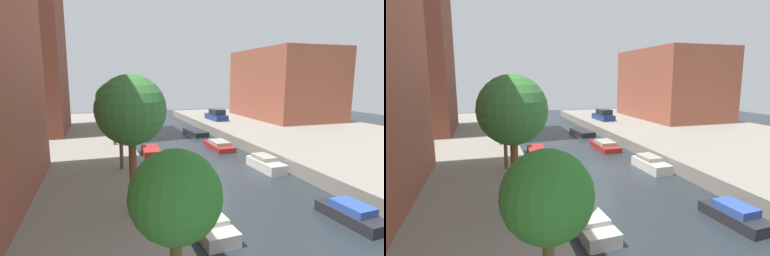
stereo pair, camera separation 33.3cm
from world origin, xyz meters
The scene contains 17 objects.
ground_plane centered at (0.00, 0.00, 0.00)m, with size 84.00×84.00×0.00m, color #232B30.
quay_right centered at (15.00, 0.00, 0.50)m, with size 20.00×64.00×1.00m, color gray.
low_block_right centered at (18.00, 18.09, 5.82)m, with size 10.00×15.08×9.64m, color brown.
street_tree_0 centered at (-6.53, -14.20, 4.45)m, with size 1.84×1.84×4.42m.
street_tree_1 centered at (-6.53, -6.91, 5.39)m, with size 2.97×2.97×5.91m.
street_tree_2 centered at (-6.53, -0.50, 4.78)m, with size 3.16×3.16×5.37m.
street_tree_3 centered at (-6.53, 6.81, 4.01)m, with size 2.11×2.11×4.10m.
street_tree_4 centered at (-6.53, 13.79, 5.07)m, with size 2.15×2.15×5.22m.
street_tree_5 centered at (-6.53, 21.61, 4.27)m, with size 3.02×3.02×4.79m.
parked_car centered at (7.77, 18.51, 1.62)m, with size 1.92×4.31×1.50m.
moored_boat_left_2 centered at (-3.42, -7.91, 0.36)m, with size 1.62×3.46×0.82m.
moored_boat_left_3 centered at (-3.29, -1.45, 0.40)m, with size 1.74×4.34×0.95m.
moored_boat_left_4 centered at (-3.55, 5.91, 0.34)m, with size 1.57×3.19×0.68m.
moored_boat_right_1 centered at (3.37, -9.09, 0.38)m, with size 1.54×3.38×0.92m.
moored_boat_right_2 centered at (3.90, -0.61, 0.43)m, with size 1.52×3.51×1.00m.
moored_boat_right_3 centered at (3.16, 6.56, 0.32)m, with size 1.72×4.27×0.77m.
moored_boat_right_4 centered at (3.19, 13.85, 0.29)m, with size 2.01×4.30×0.59m.
Camera 2 is at (-7.57, -19.59, 6.75)m, focal length 28.08 mm.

